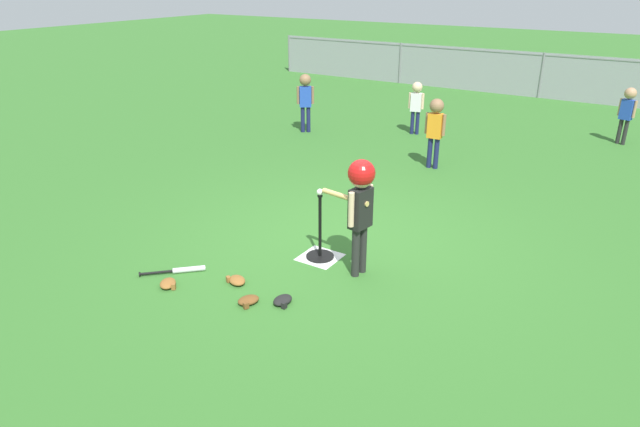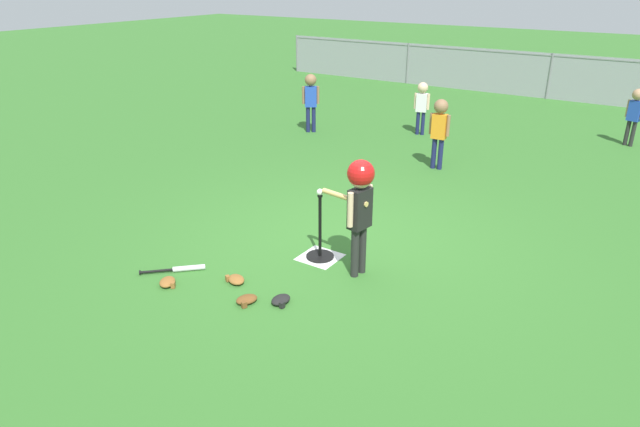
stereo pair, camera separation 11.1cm
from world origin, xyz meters
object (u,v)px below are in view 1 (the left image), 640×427
batting_tee (320,247)px  baseball_on_tee (320,192)px  batter_child (360,194)px  fielder_deep_left (305,95)px  fielder_near_right (435,124)px  spare_bat_silver (182,270)px  fielder_deep_center (416,101)px  fielder_deep_right (627,108)px  glove_by_plate (168,284)px  glove_outfield_drop (237,280)px  glove_near_bats (283,300)px  glove_tossed_aside (248,300)px

batting_tee → baseball_on_tee: bearing=-86.4°
batter_child → fielder_deep_left: bearing=129.4°
fielder_near_right → baseball_on_tee: bearing=-87.6°
spare_bat_silver → fielder_deep_left: bearing=111.0°
fielder_deep_center → spare_bat_silver: (0.22, -6.70, -0.64)m
baseball_on_tee → batter_child: 0.57m
fielder_deep_right → fielder_near_right: size_ratio=0.92×
baseball_on_tee → glove_by_plate: bearing=-125.0°
baseball_on_tee → spare_bat_silver: 1.73m
fielder_near_right → glove_outfield_drop: fielder_near_right is taller
batter_child → glove_by_plate: batter_child is taller
fielder_deep_left → glove_near_bats: size_ratio=5.18×
baseball_on_tee → fielder_near_right: fielder_near_right is taller
glove_by_plate → glove_tossed_aside: 0.94m
fielder_deep_left → glove_outfield_drop: fielder_deep_left is taller
batter_child → glove_by_plate: bearing=-139.3°
fielder_deep_center → glove_by_plate: size_ratio=3.85×
glove_outfield_drop → spare_bat_silver: bearing=-167.6°
glove_outfield_drop → fielder_deep_center: bearing=97.6°
batter_child → glove_near_bats: (-0.33, -0.94, -0.89)m
batting_tee → spare_bat_silver: (-1.08, -1.11, -0.10)m
glove_by_plate → glove_outfield_drop: bearing=38.0°
batter_child → fielder_deep_left: (-3.79, 4.62, -0.17)m
fielder_deep_right → fielder_deep_left: (-5.57, -2.51, 0.06)m
fielder_deep_center → glove_near_bats: (1.51, -6.62, -0.64)m
fielder_near_right → glove_outfield_drop: (-0.27, -4.71, -0.71)m
spare_bat_silver → glove_tossed_aside: glove_tossed_aside is taller
batting_tee → baseball_on_tee: (0.00, -0.00, 0.68)m
fielder_deep_center → batter_child: bearing=-72.0°
batter_child → fielder_deep_left: batter_child is taller
spare_bat_silver → glove_by_plate: size_ratio=1.99×
fielder_near_right → spare_bat_silver: (-0.92, -4.86, -0.72)m
spare_bat_silver → glove_tossed_aside: size_ratio=2.04×
glove_tossed_aside → glove_outfield_drop: size_ratio=0.99×
batter_child → glove_outfield_drop: bearing=-137.9°
glove_tossed_aside → fielder_near_right: bearing=91.0°
fielder_deep_right → glove_tossed_aside: size_ratio=4.04×
fielder_deep_center → spare_bat_silver: fielder_deep_center is taller
glove_near_bats → glove_tossed_aside: bearing=-147.1°
baseball_on_tee → batter_child: (0.55, -0.09, 0.12)m
baseball_on_tee → fielder_deep_right: fielder_deep_right is taller
fielder_deep_right → glove_tossed_aside: bearing=-106.2°
batting_tee → glove_by_plate: batting_tee is taller
batting_tee → batter_child: (0.55, -0.09, 0.79)m
glove_by_plate → fielder_deep_center: bearing=92.5°
glove_by_plate → glove_tossed_aside: (0.92, 0.19, 0.00)m
glove_by_plate → glove_tossed_aside: size_ratio=1.02×
batter_child → fielder_deep_center: size_ratio=1.24×
fielder_deep_left → glove_by_plate: bearing=-69.2°
fielder_deep_right → glove_by_plate: fielder_deep_right is taller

